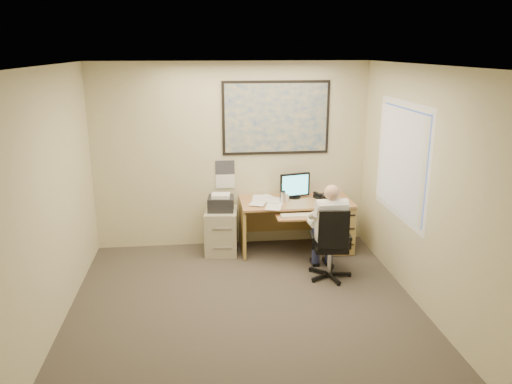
{
  "coord_description": "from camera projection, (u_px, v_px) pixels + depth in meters",
  "views": [
    {
      "loc": [
        -0.47,
        -4.88,
        2.87
      ],
      "look_at": [
        0.25,
        1.3,
        1.07
      ],
      "focal_mm": 35.0,
      "sensor_mm": 36.0,
      "label": 1
    }
  ],
  "objects": [
    {
      "name": "room_shell",
      "position": [
        247.0,
        201.0,
        5.13
      ],
      "size": [
        4.0,
        4.5,
        2.7
      ],
      "color": "#3B352D",
      "rests_on": "ground"
    },
    {
      "name": "world_map",
      "position": [
        276.0,
        118.0,
        7.18
      ],
      "size": [
        1.56,
        0.03,
        1.06
      ],
      "primitive_type": "cube",
      "color": "#1E4C93",
      "rests_on": "room_shell"
    },
    {
      "name": "filing_cabinet",
      "position": [
        221.0,
        227.0,
        7.21
      ],
      "size": [
        0.51,
        0.59,
        0.88
      ],
      "rotation": [
        0.0,
        0.0,
        -0.11
      ],
      "color": "#A8A187",
      "rests_on": "ground"
    },
    {
      "name": "person",
      "position": [
        330.0,
        231.0,
        6.36
      ],
      "size": [
        0.52,
        0.74,
        1.23
      ],
      "primitive_type": null,
      "rotation": [
        0.0,
        0.0,
        0.01
      ],
      "color": "white",
      "rests_on": "office_chair"
    },
    {
      "name": "wall_calendar",
      "position": [
        225.0,
        174.0,
        7.33
      ],
      "size": [
        0.28,
        0.01,
        0.42
      ],
      "primitive_type": "cube",
      "color": "white",
      "rests_on": "room_shell"
    },
    {
      "name": "office_chair",
      "position": [
        331.0,
        258.0,
        6.38
      ],
      "size": [
        0.63,
        0.63,
        0.97
      ],
      "rotation": [
        0.0,
        0.0,
        -0.1
      ],
      "color": "black",
      "rests_on": "ground"
    },
    {
      "name": "desk",
      "position": [
        318.0,
        220.0,
        7.33
      ],
      "size": [
        1.6,
        0.97,
        1.12
      ],
      "color": "#B57F4D",
      "rests_on": "ground"
    },
    {
      "name": "window_blinds",
      "position": [
        401.0,
        161.0,
        6.06
      ],
      "size": [
        0.06,
        1.4,
        1.3
      ],
      "primitive_type": null,
      "color": "#EFE8CE",
      "rests_on": "room_shell"
    }
  ]
}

